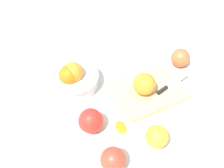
% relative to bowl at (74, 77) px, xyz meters
% --- Properties ---
extents(ground_plane, '(2.40, 2.40, 0.00)m').
position_rel_bowl_xyz_m(ground_plane, '(0.15, -0.14, -0.04)').
color(ground_plane, silver).
extents(bowl, '(0.17, 0.17, 0.10)m').
position_rel_bowl_xyz_m(bowl, '(0.00, 0.00, 0.00)').
color(bowl, silver).
rests_on(bowl, ground_plane).
extents(cutting_board, '(0.25, 0.19, 0.02)m').
position_rel_bowl_xyz_m(cutting_board, '(0.24, -0.13, -0.03)').
color(cutting_board, '#DBB77F').
rests_on(cutting_board, ground_plane).
extents(orange_on_board, '(0.08, 0.08, 0.08)m').
position_rel_bowl_xyz_m(orange_on_board, '(0.21, -0.14, 0.02)').
color(orange_on_board, orange).
rests_on(orange_on_board, cutting_board).
extents(knife, '(0.15, 0.06, 0.01)m').
position_rel_bowl_xyz_m(knife, '(0.30, -0.15, -0.02)').
color(knife, silver).
rests_on(knife, cutting_board).
extents(apple_front_left, '(0.08, 0.08, 0.08)m').
position_rel_bowl_xyz_m(apple_front_left, '(-0.00, -0.19, -0.00)').
color(apple_front_left, red).
rests_on(apple_front_left, ground_plane).
extents(apple_back_right, '(0.07, 0.07, 0.07)m').
position_rel_bowl_xyz_m(apple_back_right, '(0.40, -0.05, -0.00)').
color(apple_back_right, '#CC6638').
rests_on(apple_back_right, ground_plane).
extents(apple_front_left_2, '(0.07, 0.07, 0.07)m').
position_rel_bowl_xyz_m(apple_front_left_2, '(0.01, -0.34, -0.00)').
color(apple_front_left_2, '#D6422D').
rests_on(apple_front_left_2, ground_plane).
extents(apple_front_center, '(0.07, 0.07, 0.07)m').
position_rel_bowl_xyz_m(apple_front_center, '(0.16, -0.32, -0.01)').
color(apple_front_center, gold).
rests_on(apple_front_center, ground_plane).
extents(citrus_peel, '(0.04, 0.05, 0.01)m').
position_rel_bowl_xyz_m(citrus_peel, '(0.08, -0.23, -0.04)').
color(citrus_peel, orange).
rests_on(citrus_peel, ground_plane).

